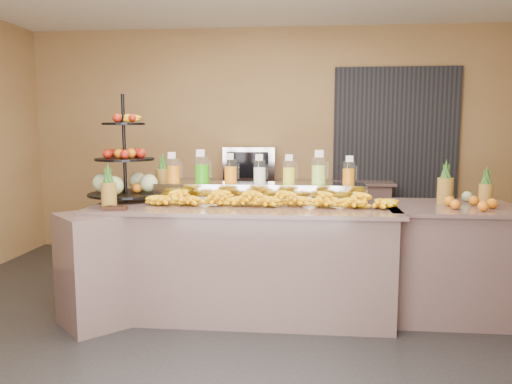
# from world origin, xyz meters

# --- Properties ---
(ground) EXTENTS (6.00, 6.00, 0.00)m
(ground) POSITION_xyz_m (0.00, 0.00, 0.00)
(ground) COLOR black
(ground) RESTS_ON ground
(room_envelope) EXTENTS (6.04, 5.02, 2.82)m
(room_envelope) POSITION_xyz_m (0.19, 0.79, 1.88)
(room_envelope) COLOR olive
(room_envelope) RESTS_ON ground
(buffet_counter) EXTENTS (2.75, 1.25, 0.93)m
(buffet_counter) POSITION_xyz_m (-0.12, 0.26, 0.47)
(buffet_counter) COLOR gray
(buffet_counter) RESTS_ON ground
(right_counter) EXTENTS (1.08, 0.88, 0.93)m
(right_counter) POSITION_xyz_m (1.70, 0.40, 0.47)
(right_counter) COLOR gray
(right_counter) RESTS_ON ground
(back_ledge) EXTENTS (3.10, 0.55, 0.93)m
(back_ledge) POSITION_xyz_m (0.00, 2.25, 0.47)
(back_ledge) COLOR gray
(back_ledge) RESTS_ON ground
(pitcher_tray) EXTENTS (1.85, 0.30, 0.15)m
(pitcher_tray) POSITION_xyz_m (0.10, 0.58, 1.01)
(pitcher_tray) COLOR gray
(pitcher_tray) RESTS_ON buffet_counter
(juice_pitcher_orange_a) EXTENTS (0.12, 0.12, 0.29)m
(juice_pitcher_orange_a) POSITION_xyz_m (-0.68, 0.58, 1.18)
(juice_pitcher_orange_a) COLOR silver
(juice_pitcher_orange_a) RESTS_ON pitcher_tray
(juice_pitcher_green) EXTENTS (0.13, 0.13, 0.31)m
(juice_pitcher_green) POSITION_xyz_m (-0.42, 0.58, 1.18)
(juice_pitcher_green) COLOR silver
(juice_pitcher_green) RESTS_ON pitcher_tray
(juice_pitcher_orange_b) EXTENTS (0.12, 0.12, 0.28)m
(juice_pitcher_orange_b) POSITION_xyz_m (-0.16, 0.58, 1.17)
(juice_pitcher_orange_b) COLOR silver
(juice_pitcher_orange_b) RESTS_ON pitcher_tray
(juice_pitcher_milk) EXTENTS (0.11, 0.12, 0.27)m
(juice_pitcher_milk) POSITION_xyz_m (0.10, 0.58, 1.17)
(juice_pitcher_milk) COLOR silver
(juice_pitcher_milk) RESTS_ON pitcher_tray
(juice_pitcher_lemon) EXTENTS (0.11, 0.12, 0.27)m
(juice_pitcher_lemon) POSITION_xyz_m (0.36, 0.58, 1.17)
(juice_pitcher_lemon) COLOR silver
(juice_pitcher_lemon) RESTS_ON pitcher_tray
(juice_pitcher_lime) EXTENTS (0.13, 0.13, 0.31)m
(juice_pitcher_lime) POSITION_xyz_m (0.62, 0.58, 1.18)
(juice_pitcher_lime) COLOR silver
(juice_pitcher_lime) RESTS_ON pitcher_tray
(juice_pitcher_orange_c) EXTENTS (0.11, 0.11, 0.26)m
(juice_pitcher_orange_c) POSITION_xyz_m (0.88, 0.58, 1.17)
(juice_pitcher_orange_c) COLOR silver
(juice_pitcher_orange_c) RESTS_ON pitcher_tray
(banana_heap) EXTENTS (2.02, 0.18, 0.17)m
(banana_heap) POSITION_xyz_m (0.21, 0.27, 1.00)
(banana_heap) COLOR yellow
(banana_heap) RESTS_ON buffet_counter
(fruit_stand) EXTENTS (0.67, 0.67, 0.93)m
(fruit_stand) POSITION_xyz_m (-1.05, 0.47, 1.17)
(fruit_stand) COLOR black
(fruit_stand) RESTS_ON buffet_counter
(condiment_caddy) EXTENTS (0.21, 0.18, 0.03)m
(condiment_caddy) POSITION_xyz_m (-0.98, -0.07, 0.94)
(condiment_caddy) COLOR black
(condiment_caddy) RESTS_ON buffet_counter
(pineapple_left_a) EXTENTS (0.12, 0.12, 0.37)m
(pineapple_left_a) POSITION_xyz_m (-1.06, -0.00, 1.06)
(pineapple_left_a) COLOR brown
(pineapple_left_a) RESTS_ON buffet_counter
(pineapple_left_b) EXTENTS (0.14, 0.14, 0.42)m
(pineapple_left_b) POSITION_xyz_m (-0.82, 0.74, 1.09)
(pineapple_left_b) COLOR brown
(pineapple_left_b) RESTS_ON buffet_counter
(right_fruit_pile) EXTENTS (0.41, 0.40, 0.22)m
(right_fruit_pile) POSITION_xyz_m (1.81, 0.37, 1.00)
(right_fruit_pile) COLOR brown
(right_fruit_pile) RESTS_ON right_counter
(oven_warmer) EXTENTS (0.64, 0.46, 0.41)m
(oven_warmer) POSITION_xyz_m (-0.18, 2.25, 1.14)
(oven_warmer) COLOR gray
(oven_warmer) RESTS_ON back_ledge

